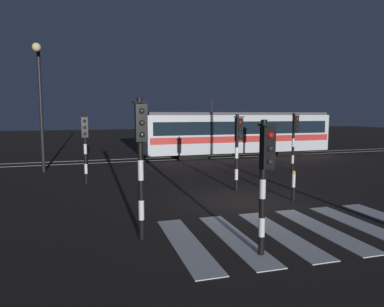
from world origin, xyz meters
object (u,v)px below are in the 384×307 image
traffic_light_corner_far_right (294,133)px  traffic_light_corner_far_left (85,138)px  traffic_light_median_centre (238,141)px  traffic_light_kerb_mid_left (265,168)px  street_lamp_trackside_left (40,92)px  bollard_island_edge (293,186)px  tram (238,133)px  traffic_light_corner_near_left (141,148)px

traffic_light_corner_far_right → traffic_light_corner_far_left: traffic_light_corner_far_right is taller
traffic_light_median_centre → traffic_light_kerb_mid_left: bearing=-110.7°
street_lamp_trackside_left → bollard_island_edge: street_lamp_trackside_left is taller
traffic_light_median_centre → tram: size_ratio=0.22×
traffic_light_corner_near_left → traffic_light_corner_far_left: bearing=97.8°
traffic_light_kerb_mid_left → street_lamp_trackside_left: street_lamp_trackside_left is taller
traffic_light_corner_far_right → tram: 7.65m
traffic_light_kerb_mid_left → traffic_light_corner_far_left: size_ratio=0.96×
traffic_light_corner_far_right → bollard_island_edge: 6.78m
traffic_light_median_centre → bollard_island_edge: traffic_light_median_centre is taller
traffic_light_corner_far_left → traffic_light_corner_far_right: bearing=-0.8°
traffic_light_corner_near_left → traffic_light_corner_far_right: bearing=38.7°
traffic_light_corner_near_left → traffic_light_corner_far_right: size_ratio=1.11×
traffic_light_median_centre → traffic_light_corner_far_left: bearing=149.1°
traffic_light_kerb_mid_left → tram: size_ratio=0.21×
traffic_light_corner_near_left → tram: (10.08, 15.40, -0.60)m
traffic_light_corner_far_right → traffic_light_kerb_mid_left: bearing=-127.3°
traffic_light_corner_near_left → bollard_island_edge: (5.99, 2.31, -1.78)m
traffic_light_median_centre → tram: (5.33, 10.96, -0.33)m
traffic_light_corner_far_left → tram: (11.17, 7.47, -0.34)m
traffic_light_median_centre → bollard_island_edge: (1.24, -2.12, -1.51)m
traffic_light_median_centre → traffic_light_corner_far_left: (-5.84, 3.49, 0.01)m
traffic_light_corner_far_right → street_lamp_trackside_left: 13.70m
traffic_light_corner_near_left → traffic_light_corner_far_right: traffic_light_corner_near_left is taller
traffic_light_kerb_mid_left → bollard_island_edge: traffic_light_kerb_mid_left is taller
traffic_light_median_centre → street_lamp_trackside_left: bearing=136.9°
traffic_light_kerb_mid_left → street_lamp_trackside_left: (-5.55, 13.72, 2.28)m
traffic_light_kerb_mid_left → bollard_island_edge: 5.71m
traffic_light_median_centre → traffic_light_corner_far_left: 6.80m
traffic_light_kerb_mid_left → tram: 18.90m
bollard_island_edge → traffic_light_median_centre: bearing=120.3°
traffic_light_median_centre → street_lamp_trackside_left: (-7.93, 7.43, 2.22)m
traffic_light_corner_far_right → bollard_island_edge: (-3.72, -5.45, -1.55)m
traffic_light_median_centre → bollard_island_edge: 2.89m
street_lamp_trackside_left → bollard_island_edge: size_ratio=6.04×
traffic_light_corner_near_left → bollard_island_edge: size_ratio=3.20×
traffic_light_kerb_mid_left → traffic_light_corner_far_right: size_ratio=0.95×
traffic_light_median_centre → traffic_light_corner_far_right: (4.96, 3.33, 0.04)m
traffic_light_median_centre → street_lamp_trackside_left: 11.09m
tram → bollard_island_edge: size_ratio=12.94×
traffic_light_corner_far_left → tram: size_ratio=0.22×
traffic_light_kerb_mid_left → street_lamp_trackside_left: 14.98m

